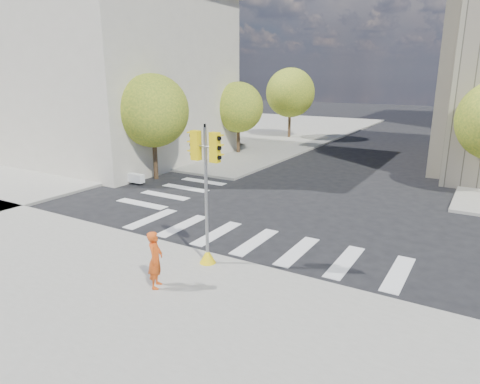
% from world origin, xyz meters
% --- Properties ---
extents(ground, '(160.00, 160.00, 0.00)m').
position_xyz_m(ground, '(0.00, 0.00, 0.00)').
color(ground, black).
rests_on(ground, ground).
extents(sidewalk_near, '(30.00, 14.00, 0.15)m').
position_xyz_m(sidewalk_near, '(0.00, -11.00, 0.07)').
color(sidewalk_near, gray).
rests_on(sidewalk_near, ground).
extents(sidewalk_far_left, '(28.00, 40.00, 0.15)m').
position_xyz_m(sidewalk_far_left, '(-20.00, 26.00, 0.07)').
color(sidewalk_far_left, gray).
rests_on(sidewalk_far_left, ground).
extents(classical_building, '(19.00, 15.00, 12.70)m').
position_xyz_m(classical_building, '(-20.00, 8.00, 6.44)').
color(classical_building, beige).
rests_on(classical_building, ground).
extents(tree_lw_near, '(4.40, 4.40, 6.41)m').
position_xyz_m(tree_lw_near, '(-10.50, 4.00, 4.20)').
color(tree_lw_near, '#382616').
rests_on(tree_lw_near, ground).
extents(tree_lw_mid, '(4.00, 4.00, 5.77)m').
position_xyz_m(tree_lw_mid, '(-10.50, 14.00, 3.76)').
color(tree_lw_mid, '#382616').
rests_on(tree_lw_mid, ground).
extents(tree_lw_far, '(4.80, 4.80, 6.95)m').
position_xyz_m(tree_lw_far, '(-10.50, 24.00, 4.54)').
color(tree_lw_far, '#382616').
rests_on(tree_lw_far, ground).
extents(traffic_signal, '(1.07, 0.56, 4.72)m').
position_xyz_m(traffic_signal, '(-0.43, -4.77, 2.16)').
color(traffic_signal, yellow).
rests_on(traffic_signal, sidewalk_near).
extents(photographer, '(0.67, 0.77, 1.77)m').
position_xyz_m(photographer, '(-0.78, -6.96, 1.04)').
color(photographer, '#D64C14').
rests_on(photographer, sidewalk_near).
extents(planter_wall, '(6.00, 0.45, 0.50)m').
position_xyz_m(planter_wall, '(-13.00, 2.28, 0.40)').
color(planter_wall, white).
rests_on(planter_wall, sidewalk_left_near).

